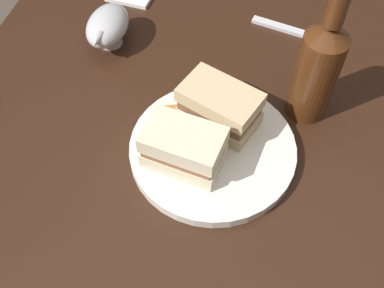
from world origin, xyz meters
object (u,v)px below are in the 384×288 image
at_px(cider_bottle, 318,68).
at_px(fork, 297,32).
at_px(plate, 213,149).
at_px(gravy_boat, 107,26).
at_px(sandwich_half_right, 184,148).
at_px(sandwich_half_left, 219,107).

bearing_deg(cider_bottle, fork, -170.92).
bearing_deg(plate, gravy_boat, -130.05).
bearing_deg(fork, plate, 83.98).
relative_size(gravy_boat, fork, 0.69).
relative_size(sandwich_half_right, fork, 0.67).
bearing_deg(plate, sandwich_half_left, -178.39).
bearing_deg(fork, sandwich_half_left, 80.34).
bearing_deg(fork, cider_bottle, 111.48).
relative_size(sandwich_half_left, gravy_boat, 1.09).
distance_m(sandwich_half_right, gravy_boat, 0.31).
distance_m(sandwich_half_left, gravy_boat, 0.28).
height_order(sandwich_half_right, gravy_boat, sandwich_half_right).
bearing_deg(cider_bottle, plate, -47.45).
relative_size(sandwich_half_right, cider_bottle, 0.50).
height_order(plate, cider_bottle, cider_bottle).
relative_size(plate, sandwich_half_right, 2.11).
bearing_deg(fork, gravy_boat, 30.05).
distance_m(gravy_boat, fork, 0.36).
distance_m(gravy_boat, cider_bottle, 0.38).
bearing_deg(plate, sandwich_half_right, -44.78).
xyz_separation_m(plate, sandwich_half_left, (-0.05, -0.00, 0.04)).
bearing_deg(sandwich_half_left, sandwich_half_right, -21.58).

